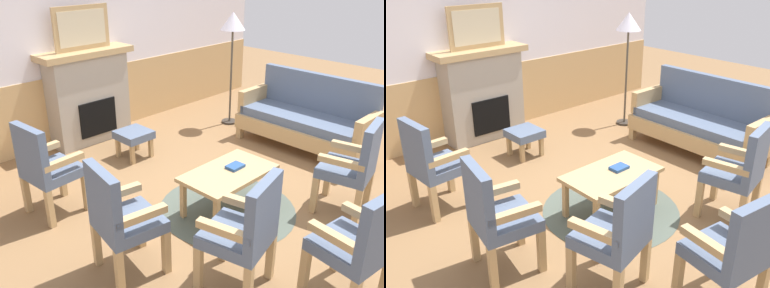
# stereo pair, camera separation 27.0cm
# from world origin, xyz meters

# --- Properties ---
(ground_plane) EXTENTS (14.00, 14.00, 0.00)m
(ground_plane) POSITION_xyz_m (0.00, 0.00, 0.00)
(ground_plane) COLOR olive
(wall_back) EXTENTS (7.20, 0.14, 2.70)m
(wall_back) POSITION_xyz_m (0.00, 2.60, 1.31)
(wall_back) COLOR white
(wall_back) RESTS_ON ground_plane
(fireplace) EXTENTS (1.30, 0.44, 1.28)m
(fireplace) POSITION_xyz_m (0.00, 2.35, 0.65)
(fireplace) COLOR #A39989
(fireplace) RESTS_ON ground_plane
(framed_picture) EXTENTS (0.80, 0.04, 0.56)m
(framed_picture) POSITION_xyz_m (0.00, 2.35, 1.56)
(framed_picture) COLOR tan
(framed_picture) RESTS_ON fireplace
(couch) EXTENTS (0.70, 1.80, 0.98)m
(couch) POSITION_xyz_m (1.89, 0.07, 0.40)
(couch) COLOR tan
(couch) RESTS_ON ground_plane
(coffee_table) EXTENTS (0.96, 0.56, 0.44)m
(coffee_table) POSITION_xyz_m (-0.04, -0.21, 0.39)
(coffee_table) COLOR tan
(coffee_table) RESTS_ON ground_plane
(round_rug) EXTENTS (1.41, 1.41, 0.01)m
(round_rug) POSITION_xyz_m (-0.04, -0.21, 0.00)
(round_rug) COLOR #4C564C
(round_rug) RESTS_ON ground_plane
(book_on_table) EXTENTS (0.18, 0.13, 0.03)m
(book_on_table) POSITION_xyz_m (0.06, -0.20, 0.46)
(book_on_table) COLOR navy
(book_on_table) RESTS_ON coffee_table
(footstool) EXTENTS (0.40, 0.40, 0.36)m
(footstool) POSITION_xyz_m (0.07, 1.47, 0.28)
(footstool) COLOR tan
(footstool) RESTS_ON ground_plane
(armchair_near_fireplace) EXTENTS (0.55, 0.55, 0.98)m
(armchair_near_fireplace) POSITION_xyz_m (-1.37, -0.22, 0.54)
(armchair_near_fireplace) COLOR tan
(armchair_near_fireplace) RESTS_ON ground_plane
(armchair_by_window_left) EXTENTS (0.52, 0.52, 0.98)m
(armchair_by_window_left) POSITION_xyz_m (-1.36, 1.01, 0.54)
(armchair_by_window_left) COLOR tan
(armchair_by_window_left) RESTS_ON ground_plane
(armchair_front_left) EXTENTS (0.54, 0.54, 0.98)m
(armchair_front_left) POSITION_xyz_m (-0.36, -1.70, 0.54)
(armchair_front_left) COLOR tan
(armchair_front_left) RESTS_ON ground_plane
(armchair_front_center) EXTENTS (0.56, 0.56, 0.98)m
(armchair_front_center) POSITION_xyz_m (0.79, -1.10, 0.54)
(armchair_front_center) COLOR tan
(armchair_front_center) RESTS_ON ground_plane
(armchair_corner_left) EXTENTS (0.57, 0.57, 0.98)m
(armchair_corner_left) POSITION_xyz_m (-0.81, -1.02, 0.54)
(armchair_corner_left) COLOR tan
(armchair_corner_left) RESTS_ON ground_plane
(floor_lamp_by_couch) EXTENTS (0.36, 0.36, 1.68)m
(floor_lamp_by_couch) POSITION_xyz_m (1.90, 1.40, 1.45)
(floor_lamp_by_couch) COLOR #332D28
(floor_lamp_by_couch) RESTS_ON ground_plane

